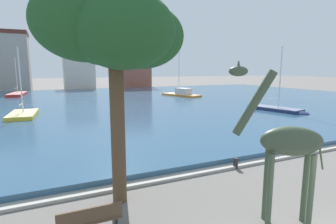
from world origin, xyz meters
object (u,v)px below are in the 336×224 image
shade_tree (113,30)px  mooring_bollard (236,163)px  sailboat_navy (279,111)px  park_bench (90,220)px  sailboat_orange (179,95)px  sailboat_red (18,95)px  giraffe_statue (286,144)px  sailboat_yellow (24,115)px

shade_tree → mooring_bollard: bearing=8.2°
sailboat_navy → mooring_bollard: 17.39m
mooring_bollard → park_bench: (-7.14, -2.51, 0.24)m
sailboat_orange → sailboat_navy: size_ratio=1.20×
sailboat_red → giraffe_statue: bearing=-76.1°
park_bench → sailboat_navy: bearing=31.4°
giraffe_statue → mooring_bollard: 5.15m
park_bench → giraffe_statue: bearing=-18.1°
sailboat_yellow → sailboat_red: bearing=96.3°
sailboat_yellow → sailboat_navy: bearing=-18.2°
mooring_bollard → sailboat_navy: bearing=36.6°
shade_tree → mooring_bollard: size_ratio=14.99×
sailboat_red → mooring_bollard: bearing=-72.6°
giraffe_statue → shade_tree: 6.46m
sailboat_orange → sailboat_navy: (2.25, -19.06, -0.14)m
sailboat_red → park_bench: sailboat_red is taller
mooring_bollard → park_bench: 7.57m
giraffe_statue → shade_tree: size_ratio=0.67×
mooring_bollard → sailboat_red: bearing=107.4°
sailboat_red → shade_tree: shade_tree is taller
sailboat_orange → sailboat_red: 27.33m
giraffe_statue → sailboat_red: size_ratio=0.62×
giraffe_statue → shade_tree: (-4.24, 3.43, 3.45)m
shade_tree → park_bench: 5.87m
sailboat_yellow → mooring_bollard: 21.12m
sailboat_orange → mooring_bollard: size_ratio=16.79×
sailboat_red → mooring_bollard: 43.25m
sailboat_orange → shade_tree: size_ratio=1.12×
sailboat_yellow → sailboat_orange: bearing=26.6°
sailboat_orange → park_bench: size_ratio=4.66×
giraffe_statue → sailboat_red: bearing=103.9°
park_bench → mooring_bollard: bearing=19.4°
sailboat_yellow → sailboat_navy: 25.63m
sailboat_navy → park_bench: 24.72m
sailboat_navy → shade_tree: shade_tree is taller
sailboat_orange → shade_tree: bearing=-120.2°
sailboat_yellow → park_bench: (3.25, -20.90, 0.11)m
sailboat_navy → park_bench: bearing=-148.6°
sailboat_navy → sailboat_yellow: bearing=161.8°
sailboat_orange → shade_tree: sailboat_orange is taller
mooring_bollard → giraffe_statue: bearing=-111.5°
giraffe_statue → sailboat_navy: size_ratio=0.71×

